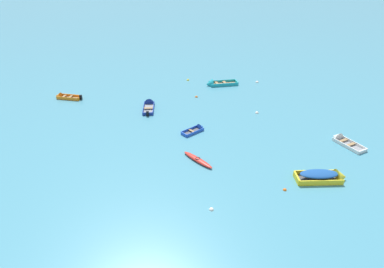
% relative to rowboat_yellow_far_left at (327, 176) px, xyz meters
% --- Properties ---
extents(rowboat_yellow_far_left, '(4.36, 1.94, 1.37)m').
position_rel_rowboat_yellow_far_left_xyz_m(rowboat_yellow_far_left, '(0.00, 0.00, 0.00)').
color(rowboat_yellow_far_left, '#4C4C51').
rests_on(rowboat_yellow_far_left, ground_plane).
extents(rowboat_white_cluster_inner, '(2.90, 3.61, 1.16)m').
position_rel_rowboat_yellow_far_left_xyz_m(rowboat_white_cluster_inner, '(3.28, 6.74, -0.22)').
color(rowboat_white_cluster_inner, gray).
rests_on(rowboat_white_cluster_inner, ground_plane).
extents(rowboat_blue_far_back, '(2.58, 2.62, 0.90)m').
position_rel_rowboat_yellow_far_left_xyz_m(rowboat_blue_far_back, '(-11.25, 7.89, -0.23)').
color(rowboat_blue_far_back, '#4C4C51').
rests_on(rowboat_blue_far_back, ground_plane).
extents(rowboat_turquoise_outer_right, '(4.81, 2.66, 1.40)m').
position_rel_rowboat_yellow_far_left_xyz_m(rowboat_turquoise_outer_right, '(-9.64, 21.88, -0.16)').
color(rowboat_turquoise_outer_right, '#99754C').
rests_on(rowboat_turquoise_outer_right, ground_plane).
extents(rowboat_deep_blue_outer_left, '(1.73, 4.30, 1.14)m').
position_rel_rowboat_yellow_far_left_xyz_m(rowboat_deep_blue_outer_left, '(-17.66, 13.79, -0.20)').
color(rowboat_deep_blue_outer_left, gray).
rests_on(rowboat_deep_blue_outer_left, ground_plane).
extents(kayak_red_center, '(3.05, 2.93, 0.35)m').
position_rel_rowboat_yellow_far_left_xyz_m(kayak_red_center, '(-10.82, 1.93, -0.21)').
color(kayak_red_center, red).
rests_on(kayak_red_center, ground_plane).
extents(rowboat_orange_cluster_outer, '(3.80, 1.48, 1.00)m').
position_rel_rowboat_yellow_far_left_xyz_m(rowboat_orange_cluster_outer, '(-29.32, 15.42, -0.19)').
color(rowboat_orange_cluster_outer, '#99754C').
rests_on(rowboat_orange_cluster_outer, ground_plane).
extents(mooring_buoy_between_boats_left, '(0.40, 0.40, 0.40)m').
position_rel_rowboat_yellow_far_left_xyz_m(mooring_buoy_between_boats_left, '(-13.74, 23.69, -0.38)').
color(mooring_buoy_between_boats_left, yellow).
rests_on(mooring_buoy_between_boats_left, ground_plane).
extents(mooring_buoy_near_foreground, '(0.35, 0.35, 0.35)m').
position_rel_rowboat_yellow_far_left_xyz_m(mooring_buoy_near_foreground, '(-9.40, -4.40, -0.38)').
color(mooring_buoy_near_foreground, silver).
rests_on(mooring_buoy_near_foreground, ground_plane).
extents(mooring_buoy_between_boats_right, '(0.38, 0.38, 0.38)m').
position_rel_rowboat_yellow_far_left_xyz_m(mooring_buoy_between_boats_right, '(-12.01, 17.18, -0.38)').
color(mooring_buoy_between_boats_right, orange).
rests_on(mooring_buoy_between_boats_right, ground_plane).
extents(mooring_buoy_central, '(0.30, 0.30, 0.30)m').
position_rel_rowboat_yellow_far_left_xyz_m(mooring_buoy_central, '(-3.64, -1.64, -0.38)').
color(mooring_buoy_central, orange).
rests_on(mooring_buoy_central, ground_plane).
extents(mooring_buoy_outer_edge, '(0.42, 0.42, 0.42)m').
position_rel_rowboat_yellow_far_left_xyz_m(mooring_buoy_outer_edge, '(-4.51, 12.78, -0.38)').
color(mooring_buoy_outer_edge, silver).
rests_on(mooring_buoy_outer_edge, ground_plane).
extents(mooring_buoy_trailing, '(0.47, 0.47, 0.47)m').
position_rel_rowboat_yellow_far_left_xyz_m(mooring_buoy_trailing, '(-3.47, 23.60, -0.38)').
color(mooring_buoy_trailing, silver).
rests_on(mooring_buoy_trailing, ground_plane).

